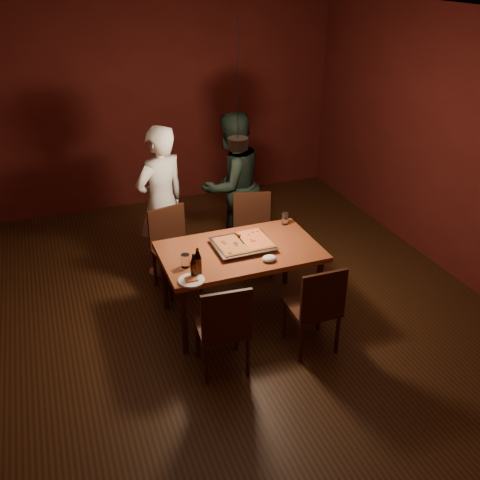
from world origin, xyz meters
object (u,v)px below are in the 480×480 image
object	(u,v)px
chair_near_left	(224,322)
chair_far_left	(172,242)
chair_near_right	(317,302)
beer_bottle_a	(194,266)
pizza_tray	(243,245)
diner_dark	(232,185)
dining_table	(240,256)
beer_bottle_b	(198,261)
plate_slice	(191,280)
diner_white	(162,202)
chair_far_right	(253,226)
pendant_lamp	(238,142)

from	to	relation	value
chair_near_left	chair_far_left	bearing A→B (deg)	96.71
chair_near_right	beer_bottle_a	bearing A→B (deg)	156.96
chair_near_right	pizza_tray	bearing A→B (deg)	117.51
beer_bottle_a	diner_dark	world-z (taller)	diner_dark
pizza_tray	dining_table	bearing A→B (deg)	-146.99
beer_bottle_a	dining_table	bearing A→B (deg)	30.82
chair_far_left	chair_near_left	world-z (taller)	same
dining_table	pizza_tray	world-z (taller)	pizza_tray
chair_near_right	beer_bottle_b	size ratio (longest dim) A/B	1.92
chair_near_right	plate_slice	bearing A→B (deg)	160.40
chair_near_left	pizza_tray	size ratio (longest dim) A/B	0.88
dining_table	diner_white	size ratio (longest dim) A/B	0.88
chair_far_right	pizza_tray	bearing A→B (deg)	76.54
plate_slice	diner_white	size ratio (longest dim) A/B	0.13
chair_near_right	pizza_tray	distance (m)	0.91
chair_near_left	pizza_tray	bearing A→B (deg)	63.87
chair_far_left	plate_slice	distance (m)	1.18
beer_bottle_a	beer_bottle_b	size ratio (longest dim) A/B	0.90
chair_far_left	beer_bottle_b	bearing A→B (deg)	75.62
beer_bottle_b	pendant_lamp	xyz separation A→B (m)	(0.52, 0.40, 0.88)
beer_bottle_a	plate_slice	xyz separation A→B (m)	(-0.04, -0.05, -0.10)
diner_dark	chair_far_left	bearing A→B (deg)	11.01
chair_far_right	chair_near_left	size ratio (longest dim) A/B	1.06
chair_near_right	beer_bottle_b	bearing A→B (deg)	153.83
pizza_tray	plate_slice	bearing A→B (deg)	-147.24
pendant_lamp	pizza_tray	bearing A→B (deg)	-81.21
plate_slice	pendant_lamp	world-z (taller)	pendant_lamp
beer_bottle_a	chair_far_left	bearing A→B (deg)	86.26
pizza_tray	beer_bottle_a	bearing A→B (deg)	-149.21
chair_far_left	chair_near_right	distance (m)	1.78
chair_near_right	plate_slice	xyz separation A→B (m)	(-1.02, 0.39, 0.22)
chair_near_left	chair_near_right	distance (m)	0.85
beer_bottle_a	diner_dark	bearing A→B (deg)	60.02
plate_slice	diner_dark	bearing A→B (deg)	59.80
chair_far_left	plate_slice	size ratio (longest dim) A/B	2.21
diner_dark	pendant_lamp	world-z (taller)	pendant_lamp
beer_bottle_b	plate_slice	world-z (taller)	beer_bottle_b
chair_far_right	pizza_tray	xyz separation A→B (m)	(-0.43, -0.80, 0.24)
chair_near_right	pizza_tray	xyz separation A→B (m)	(-0.39, 0.79, 0.24)
beer_bottle_b	pendant_lamp	bearing A→B (deg)	37.39
chair_near_left	pendant_lamp	xyz separation A→B (m)	(0.45, 0.86, 1.22)
chair_near_right	pendant_lamp	size ratio (longest dim) A/B	0.44
chair_far_left	pizza_tray	size ratio (longest dim) A/B	0.92
dining_table	chair_far_right	distance (m)	0.95
pendant_lamp	dining_table	bearing A→B (deg)	-102.03
chair_near_right	diner_white	world-z (taller)	diner_white
pizza_tray	chair_far_left	bearing A→B (deg)	124.31
chair_far_left	pendant_lamp	size ratio (longest dim) A/B	0.46
chair_near_left	beer_bottle_a	size ratio (longest dim) A/B	2.14
plate_slice	pizza_tray	bearing A→B (deg)	32.95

